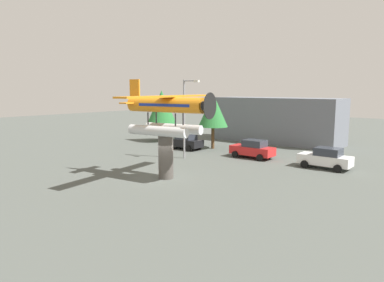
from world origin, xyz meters
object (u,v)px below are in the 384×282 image
at_px(display_pedestal, 166,156).
at_px(tree_west, 162,108).
at_px(car_near_black, 185,141).
at_px(tree_east, 213,110).
at_px(storefront_building, 277,120).
at_px(streetlight_primary, 186,113).
at_px(car_mid_red, 253,149).
at_px(car_far_white, 326,158).
at_px(floatplane_monument, 167,111).

height_order(display_pedestal, tree_west, tree_west).
height_order(car_near_black, tree_east, tree_east).
height_order(car_near_black, storefront_building, storefront_building).
distance_m(display_pedestal, storefront_building, 22.14).
height_order(display_pedestal, storefront_building, storefront_building).
xyz_separation_m(streetlight_primary, tree_west, (-9.86, 6.76, -0.15)).
bearing_deg(tree_east, display_pedestal, -67.60).
relative_size(car_near_black, car_mid_red, 1.00).
bearing_deg(car_far_white, floatplane_monument, 54.55).
bearing_deg(floatplane_monument, streetlight_primary, 112.00).
bearing_deg(car_mid_red, floatplane_monument, 86.16).
bearing_deg(car_mid_red, storefront_building, -74.31).
distance_m(display_pedestal, streetlight_primary, 8.27).
relative_size(car_far_white, streetlight_primary, 0.57).
height_order(car_near_black, tree_west, tree_west).
bearing_deg(tree_west, car_mid_red, -9.67).
relative_size(floatplane_monument, tree_east, 1.72).
xyz_separation_m(floatplane_monument, storefront_building, (-2.34, 21.98, -2.19)).
height_order(car_mid_red, streetlight_primary, streetlight_primary).
xyz_separation_m(floatplane_monument, tree_east, (-5.50, 13.01, -0.71)).
bearing_deg(streetlight_primary, display_pedestal, -59.99).
distance_m(storefront_building, tree_east, 9.62).
distance_m(car_far_white, tree_east, 13.82).
xyz_separation_m(floatplane_monument, car_far_white, (7.73, 10.86, -4.06)).
bearing_deg(tree_west, floatplane_monument, -44.18).
bearing_deg(floatplane_monument, display_pedestal, 180.00).
relative_size(streetlight_primary, storefront_building, 0.47).
xyz_separation_m(display_pedestal, streetlight_primary, (-3.91, 6.77, 2.69)).
height_order(storefront_building, tree_east, tree_east).
relative_size(display_pedestal, car_near_black, 0.78).
xyz_separation_m(floatplane_monument, car_near_black, (-7.64, 10.71, -4.06)).
xyz_separation_m(display_pedestal, floatplane_monument, (0.13, 0.02, 3.31)).
bearing_deg(display_pedestal, tree_east, 112.40).
xyz_separation_m(storefront_building, tree_east, (-3.16, -8.97, 1.48)).
bearing_deg(floatplane_monument, car_far_white, 45.65).
relative_size(car_far_white, tree_west, 0.66).
bearing_deg(streetlight_primary, car_near_black, 132.26).
bearing_deg(car_near_black, tree_west, -24.04).
distance_m(display_pedestal, tree_west, 19.47).
distance_m(car_near_black, tree_east, 4.59).
height_order(storefront_building, tree_west, tree_west).
xyz_separation_m(car_far_white, tree_east, (-13.23, 2.15, 3.35)).
relative_size(car_mid_red, car_far_white, 1.00).
relative_size(car_mid_red, storefront_building, 0.27).
relative_size(display_pedestal, floatplane_monument, 0.31).
height_order(display_pedestal, streetlight_primary, streetlight_primary).
height_order(car_mid_red, car_far_white, same).
xyz_separation_m(display_pedestal, car_far_white, (7.86, 10.88, -0.76)).
bearing_deg(display_pedestal, streetlight_primary, 120.01).
distance_m(car_near_black, tree_west, 7.60).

